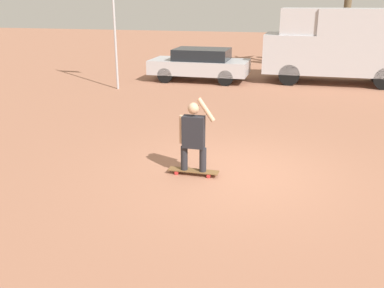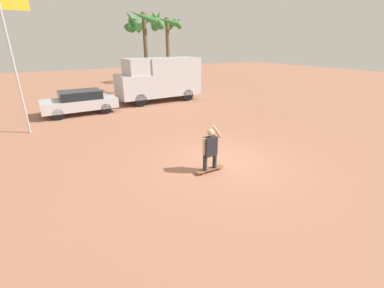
% 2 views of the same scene
% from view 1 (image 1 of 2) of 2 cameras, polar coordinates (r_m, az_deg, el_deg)
% --- Properties ---
extents(ground_plane, '(80.00, 80.00, 0.00)m').
position_cam_1_polar(ground_plane, '(8.82, 5.78, -3.86)').
color(ground_plane, '#A36B51').
extents(skateboard, '(1.03, 0.22, 0.10)m').
position_cam_1_polar(skateboard, '(8.66, 0.20, -3.63)').
color(skateboard, brown).
rests_on(skateboard, ground_plane).
extents(person_skateboarder, '(0.72, 0.23, 1.51)m').
position_cam_1_polar(person_skateboarder, '(8.39, 0.19, 1.41)').
color(person_skateboarder, '#28282D').
rests_on(person_skateboarder, skateboard).
extents(camper_van, '(5.92, 2.24, 3.04)m').
position_cam_1_polar(camper_van, '(19.14, 19.19, 12.59)').
color(camper_van, black).
rests_on(camper_van, ground_plane).
extents(parked_car_silver, '(4.21, 1.91, 1.38)m').
position_cam_1_polar(parked_car_silver, '(18.79, 1.09, 10.66)').
color(parked_car_silver, black).
rests_on(parked_car_silver, ground_plane).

